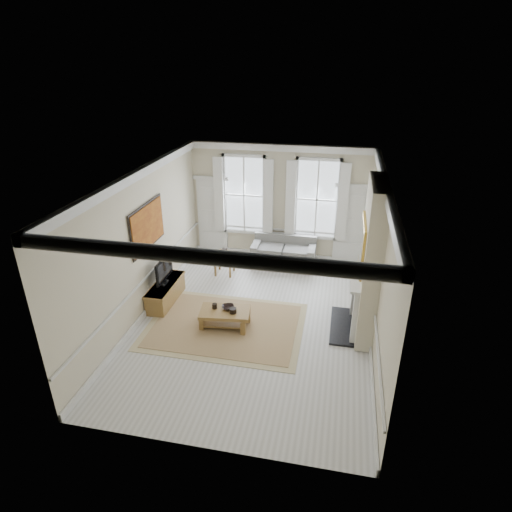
% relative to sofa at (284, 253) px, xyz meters
% --- Properties ---
extents(floor, '(7.20, 7.20, 0.00)m').
position_rel_sofa_xyz_m(floor, '(-0.22, -3.11, -0.36)').
color(floor, '#B7B5AD').
rests_on(floor, ground).
extents(ceiling, '(7.20, 7.20, 0.00)m').
position_rel_sofa_xyz_m(ceiling, '(-0.22, -3.11, 3.04)').
color(ceiling, white).
rests_on(ceiling, back_wall).
extents(back_wall, '(5.20, 0.00, 5.20)m').
position_rel_sofa_xyz_m(back_wall, '(-0.22, 0.49, 1.34)').
color(back_wall, beige).
rests_on(back_wall, floor).
extents(left_wall, '(0.00, 7.20, 7.20)m').
position_rel_sofa_xyz_m(left_wall, '(-2.82, -3.11, 1.34)').
color(left_wall, beige).
rests_on(left_wall, floor).
extents(right_wall, '(0.00, 7.20, 7.20)m').
position_rel_sofa_xyz_m(right_wall, '(2.38, -3.11, 1.34)').
color(right_wall, beige).
rests_on(right_wall, floor).
extents(window_left, '(1.26, 0.20, 2.20)m').
position_rel_sofa_xyz_m(window_left, '(-1.27, 0.44, 1.54)').
color(window_left, '#B2BCC6').
rests_on(window_left, back_wall).
extents(window_right, '(1.26, 0.20, 2.20)m').
position_rel_sofa_xyz_m(window_right, '(0.83, 0.44, 1.54)').
color(window_right, '#B2BCC6').
rests_on(window_right, back_wall).
extents(door_left, '(0.90, 0.08, 2.30)m').
position_rel_sofa_xyz_m(door_left, '(-2.27, 0.45, 0.79)').
color(door_left, silver).
rests_on(door_left, floor).
extents(door_right, '(0.90, 0.08, 2.30)m').
position_rel_sofa_xyz_m(door_right, '(1.83, 0.45, 0.79)').
color(door_right, silver).
rests_on(door_right, floor).
extents(painting, '(0.05, 1.66, 1.06)m').
position_rel_sofa_xyz_m(painting, '(-2.78, -2.81, 1.69)').
color(painting, '#AD691D').
rests_on(painting, left_wall).
extents(chimney_breast, '(0.35, 1.70, 3.38)m').
position_rel_sofa_xyz_m(chimney_breast, '(2.21, -2.91, 1.34)').
color(chimney_breast, beige).
rests_on(chimney_breast, floor).
extents(hearth, '(0.55, 1.50, 0.05)m').
position_rel_sofa_xyz_m(hearth, '(1.78, -2.91, -0.33)').
color(hearth, black).
rests_on(hearth, floor).
extents(fireplace, '(0.21, 1.45, 1.33)m').
position_rel_sofa_xyz_m(fireplace, '(1.98, -2.91, 0.38)').
color(fireplace, silver).
rests_on(fireplace, floor).
extents(mirror, '(0.06, 1.26, 1.06)m').
position_rel_sofa_xyz_m(mirror, '(1.99, -2.91, 1.69)').
color(mirror, gold).
rests_on(mirror, chimney_breast).
extents(sofa, '(1.81, 0.88, 0.85)m').
position_rel_sofa_xyz_m(sofa, '(0.00, 0.00, 0.00)').
color(sofa, slate).
rests_on(sofa, floor).
extents(side_table, '(0.61, 0.61, 0.61)m').
position_rel_sofa_xyz_m(side_table, '(-1.54, -0.91, 0.14)').
color(side_table, brown).
rests_on(side_table, floor).
extents(rug, '(3.50, 2.60, 0.02)m').
position_rel_sofa_xyz_m(rug, '(-0.84, -3.42, -0.34)').
color(rug, '#A37B54').
rests_on(rug, floor).
extents(coffee_table, '(1.18, 0.78, 0.42)m').
position_rel_sofa_xyz_m(coffee_table, '(-0.84, -3.42, -0.02)').
color(coffee_table, brown).
rests_on(coffee_table, rug).
extents(ceramic_pot_a, '(0.11, 0.11, 0.11)m').
position_rel_sofa_xyz_m(ceramic_pot_a, '(-1.09, -3.37, 0.11)').
color(ceramic_pot_a, black).
rests_on(ceramic_pot_a, coffee_table).
extents(ceramic_pot_b, '(0.16, 0.16, 0.11)m').
position_rel_sofa_xyz_m(ceramic_pot_b, '(-0.64, -3.47, 0.12)').
color(ceramic_pot_b, black).
rests_on(ceramic_pot_b, coffee_table).
extents(bowl, '(0.35, 0.35, 0.07)m').
position_rel_sofa_xyz_m(bowl, '(-0.79, -3.32, 0.09)').
color(bowl, black).
rests_on(bowl, coffee_table).
extents(tv_stand, '(0.47, 1.45, 0.52)m').
position_rel_sofa_xyz_m(tv_stand, '(-2.56, -2.69, -0.10)').
color(tv_stand, brown).
rests_on(tv_stand, floor).
extents(tv, '(0.08, 0.90, 0.68)m').
position_rel_sofa_xyz_m(tv, '(-2.54, -2.69, 0.56)').
color(tv, black).
rests_on(tv, tv_stand).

